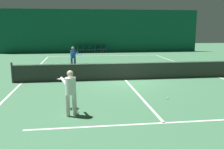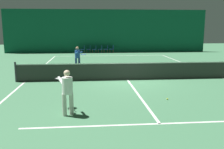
# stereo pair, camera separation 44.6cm
# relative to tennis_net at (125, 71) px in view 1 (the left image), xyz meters

# --- Properties ---
(ground_plane) EXTENTS (60.00, 60.00, 0.00)m
(ground_plane) POSITION_rel_tennis_net_xyz_m (0.00, 0.00, -0.51)
(ground_plane) COLOR #3D704C
(backdrop_curtain) EXTENTS (23.00, 0.12, 4.84)m
(backdrop_curtain) POSITION_rel_tennis_net_xyz_m (0.00, 15.46, 1.91)
(backdrop_curtain) COLOR #0F5138
(backdrop_curtain) RESTS_ON ground
(court_line_baseline_far) EXTENTS (11.00, 0.10, 0.00)m
(court_line_baseline_far) POSITION_rel_tennis_net_xyz_m (0.00, 11.90, -0.51)
(court_line_baseline_far) COLOR silver
(court_line_baseline_far) RESTS_ON ground
(court_line_service_far) EXTENTS (8.25, 0.10, 0.00)m
(court_line_service_far) POSITION_rel_tennis_net_xyz_m (0.00, 6.40, -0.51)
(court_line_service_far) COLOR silver
(court_line_service_far) RESTS_ON ground
(court_line_service_near) EXTENTS (8.25, 0.10, 0.00)m
(court_line_service_near) POSITION_rel_tennis_net_xyz_m (0.00, -6.40, -0.51)
(court_line_service_near) COLOR silver
(court_line_service_near) RESTS_ON ground
(court_line_sideline_left) EXTENTS (0.10, 23.80, 0.00)m
(court_line_sideline_left) POSITION_rel_tennis_net_xyz_m (-5.50, 0.00, -0.51)
(court_line_sideline_left) COLOR silver
(court_line_sideline_left) RESTS_ON ground
(court_line_sideline_right) EXTENTS (0.10, 23.80, 0.00)m
(court_line_sideline_right) POSITION_rel_tennis_net_xyz_m (5.50, 0.00, -0.51)
(court_line_sideline_right) COLOR silver
(court_line_sideline_right) RESTS_ON ground
(court_line_centre) EXTENTS (0.10, 12.80, 0.00)m
(court_line_centre) POSITION_rel_tennis_net_xyz_m (0.00, 0.00, -0.51)
(court_line_centre) COLOR silver
(court_line_centre) RESTS_ON ground
(tennis_net) EXTENTS (12.00, 0.10, 1.07)m
(tennis_net) POSITION_rel_tennis_net_xyz_m (0.00, 0.00, 0.00)
(tennis_net) COLOR #2D332D
(tennis_net) RESTS_ON ground
(player_near) EXTENTS (0.79, 1.31, 1.51)m
(player_near) POSITION_rel_tennis_net_xyz_m (-2.81, -5.35, 0.37)
(player_near) COLOR beige
(player_near) RESTS_ON ground
(player_far) EXTENTS (0.90, 1.31, 1.54)m
(player_far) POSITION_rel_tennis_net_xyz_m (-2.87, 4.02, 0.39)
(player_far) COLOR navy
(player_far) RESTS_ON ground
(courtside_chair_0) EXTENTS (0.44, 0.44, 0.84)m
(courtside_chair_0) POSITION_rel_tennis_net_xyz_m (-2.73, 14.91, -0.03)
(courtside_chair_0) COLOR brown
(courtside_chair_0) RESTS_ON ground
(courtside_chair_1) EXTENTS (0.44, 0.44, 0.84)m
(courtside_chair_1) POSITION_rel_tennis_net_xyz_m (-2.08, 14.91, -0.03)
(courtside_chair_1) COLOR brown
(courtside_chair_1) RESTS_ON ground
(courtside_chair_2) EXTENTS (0.44, 0.44, 0.84)m
(courtside_chair_2) POSITION_rel_tennis_net_xyz_m (-1.43, 14.91, -0.03)
(courtside_chair_2) COLOR brown
(courtside_chair_2) RESTS_ON ground
(courtside_chair_3) EXTENTS (0.44, 0.44, 0.84)m
(courtside_chair_3) POSITION_rel_tennis_net_xyz_m (-0.78, 14.91, -0.03)
(courtside_chair_3) COLOR brown
(courtside_chair_3) RESTS_ON ground
(courtside_chair_4) EXTENTS (0.44, 0.44, 0.84)m
(courtside_chair_4) POSITION_rel_tennis_net_xyz_m (-0.12, 14.91, -0.03)
(courtside_chair_4) COLOR brown
(courtside_chair_4) RESTS_ON ground
(courtside_chair_5) EXTENTS (0.44, 0.44, 0.84)m
(courtside_chair_5) POSITION_rel_tennis_net_xyz_m (0.53, 14.91, -0.03)
(courtside_chair_5) COLOR brown
(courtside_chair_5) RESTS_ON ground
(tennis_ball) EXTENTS (0.07, 0.07, 0.07)m
(tennis_ball) POSITION_rel_tennis_net_xyz_m (1.01, -3.95, -0.48)
(tennis_ball) COLOR #D1DB33
(tennis_ball) RESTS_ON ground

